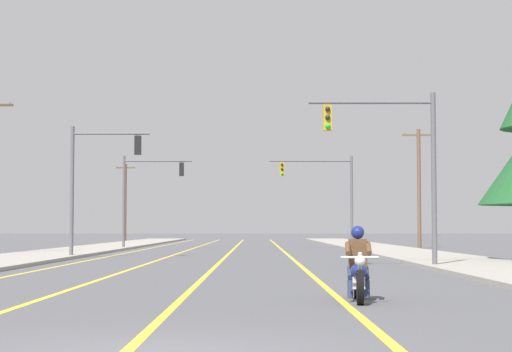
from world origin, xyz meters
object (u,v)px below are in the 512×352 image
object	(u,v)px
traffic_signal_near_left	(92,172)
traffic_signal_near_right	(396,152)
utility_pole_right_far	(417,186)
utility_pole_left_far	(123,201)
traffic_signal_mid_right	(325,187)
motorcycle_with_rider	(356,271)
traffic_signal_mid_left	(141,188)

from	to	relation	value
traffic_signal_near_left	traffic_signal_near_right	bearing A→B (deg)	-39.74
utility_pole_right_far	utility_pole_left_far	xyz separation A→B (m)	(-24.77, 32.92, -0.03)
traffic_signal_near_right	utility_pole_left_far	size ratio (longest dim) A/B	0.77
utility_pole_left_far	traffic_signal_mid_right	bearing A→B (deg)	-61.63
traffic_signal_near_left	traffic_signal_mid_right	bearing A→B (deg)	54.52
motorcycle_with_rider	utility_pole_left_far	bearing A→B (deg)	101.64
traffic_signal_near_left	traffic_signal_mid_left	distance (m)	17.37
traffic_signal_near_left	traffic_signal_mid_left	xyz separation A→B (m)	(0.15, 17.37, 0.06)
traffic_signal_near_right	traffic_signal_mid_right	xyz separation A→B (m)	(-0.25, 27.90, 0.06)
traffic_signal_mid_right	traffic_signal_mid_left	distance (m)	12.25
traffic_signal_mid_left	utility_pole_right_far	bearing A→B (deg)	3.91
motorcycle_with_rider	traffic_signal_near_left	world-z (taller)	traffic_signal_near_left
traffic_signal_near_left	traffic_signal_mid_left	world-z (taller)	same
motorcycle_with_rider	utility_pole_left_far	distance (m)	77.81
traffic_signal_near_right	motorcycle_with_rider	bearing A→B (deg)	-102.16
traffic_signal_near_left	traffic_signal_mid_right	world-z (taller)	same
traffic_signal_near_left	utility_pole_left_far	distance (m)	51.92
traffic_signal_mid_right	traffic_signal_mid_left	world-z (taller)	same
utility_pole_right_far	utility_pole_left_far	bearing A→B (deg)	126.96
traffic_signal_near_left	motorcycle_with_rider	bearing A→B (deg)	-68.62
motorcycle_with_rider	utility_pole_left_far	world-z (taller)	utility_pole_left_far
traffic_signal_mid_right	utility_pole_right_far	world-z (taller)	utility_pole_right_far
traffic_signal_mid_right	motorcycle_with_rider	bearing A→B (deg)	-93.78
traffic_signal_near_right	traffic_signal_near_left	distance (m)	16.45
utility_pole_left_far	traffic_signal_mid_left	bearing A→B (deg)	-79.71
traffic_signal_mid_left	traffic_signal_near_left	bearing A→B (deg)	-90.48
traffic_signal_mid_left	utility_pole_left_far	xyz separation A→B (m)	(-6.20, 34.19, 0.16)
traffic_signal_mid_right	utility_pole_left_far	size ratio (longest dim) A/B	0.77
traffic_signal_near_right	utility_pole_left_far	bearing A→B (deg)	106.77
traffic_signal_near_left	utility_pole_left_far	xyz separation A→B (m)	(-6.06, 51.56, 0.22)
motorcycle_with_rider	traffic_signal_near_right	size ratio (longest dim) A/B	0.35
traffic_signal_mid_right	utility_pole_right_far	xyz separation A→B (m)	(6.32, 1.25, 0.13)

